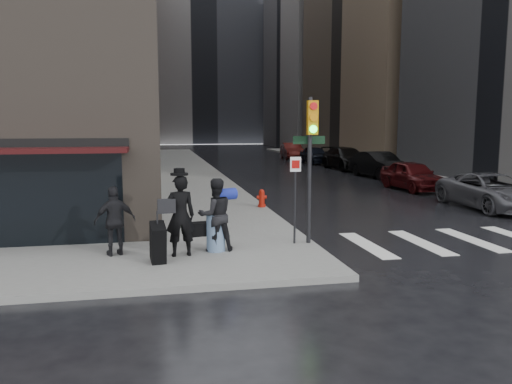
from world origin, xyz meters
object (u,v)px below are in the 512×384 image
parked_car_1 (412,175)px  parked_car_5 (292,151)px  man_overcoat (176,220)px  fire_hydrant (262,199)px  traffic_light (309,150)px  parked_car_2 (379,165)px  parked_car_4 (315,155)px  man_jeans (215,215)px  man_greycoat (115,221)px  parked_car_0 (491,191)px  parked_car_3 (346,159)px

parked_car_1 → parked_car_5: size_ratio=0.92×
parked_car_1 → parked_car_5: bearing=88.1°
man_overcoat → fire_hydrant: 7.60m
traffic_light → parked_car_2: (9.60, 16.26, -1.82)m
parked_car_1 → parked_car_4: (0.53, 17.30, -0.01)m
man_overcoat → man_jeans: bearing=-163.0°
traffic_light → man_greycoat: bearing=-175.8°
parked_car_4 → parked_car_5: size_ratio=0.91×
parked_car_0 → parked_car_4: bearing=90.8°
fire_hydrant → man_greycoat: bearing=-128.2°
parked_car_4 → parked_car_1: bearing=-93.1°
man_jeans → man_overcoat: bearing=12.9°
man_overcoat → parked_car_3: size_ratio=0.39×
man_overcoat → man_greycoat: man_overcoat is taller
parked_car_1 → parked_car_3: bearing=83.2°
man_overcoat → man_greycoat: bearing=-24.2°
man_greycoat → parked_car_4: size_ratio=0.39×
man_jeans → parked_car_3: bearing=-128.9°
parked_car_3 → parked_car_2: bearing=-93.0°
man_greycoat → parked_car_5: size_ratio=0.36×
traffic_light → fire_hydrant: (0.02, 6.03, -2.17)m
man_greycoat → parked_car_1: bearing=-158.5°
man_jeans → parked_car_5: (11.28, 33.84, -0.29)m
man_jeans → parked_car_0: 12.47m
man_overcoat → parked_car_1: (12.18, 11.19, -0.31)m
man_greycoat → parked_car_3: bearing=-140.1°
parked_car_0 → parked_car_5: size_ratio=1.06×
man_jeans → traffic_light: size_ratio=0.48×
parked_car_3 → parked_car_1: bearing=-96.8°
man_jeans → parked_car_3: 25.44m
traffic_light → parked_car_3: size_ratio=0.69×
man_greycoat → parked_car_5: man_greycoat is taller
fire_hydrant → parked_car_5: 28.90m
parked_car_0 → parked_car_1: 5.77m
man_jeans → parked_car_4: 30.42m
parked_car_4 → parked_car_0: bearing=-92.1°
parked_car_5 → parked_car_4: bearing=-79.8°
parked_car_2 → parked_car_3: (0.14, 5.77, 0.00)m
traffic_light → parked_car_4: bearing=73.2°
parked_car_2 → parked_car_5: parked_car_2 is taller
traffic_light → parked_car_5: (8.78, 33.56, -1.85)m
traffic_light → fire_hydrant: bearing=91.4°
parked_car_1 → traffic_light: bearing=-131.3°
parked_car_2 → parked_car_5: (-0.82, 17.30, -0.03)m
man_overcoat → man_greycoat: 1.49m
traffic_light → parked_car_2: 18.97m
parked_car_2 → parked_car_0: bearing=-99.2°
parked_car_5 → man_overcoat: bearing=-104.0°
man_overcoat → parked_car_4: (12.71, 28.49, -0.33)m
parked_car_0 → parked_car_3: (0.82, 17.30, 0.11)m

